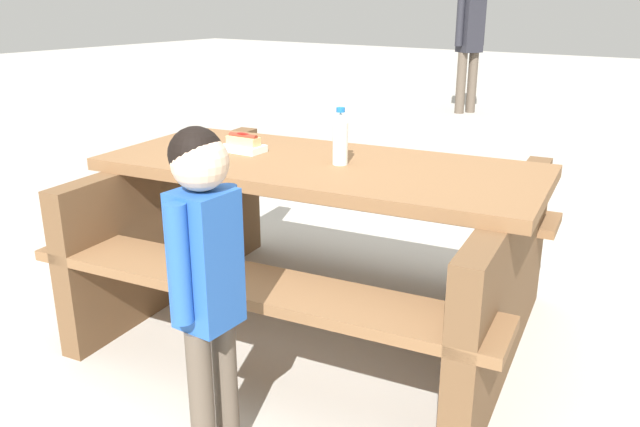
{
  "coord_description": "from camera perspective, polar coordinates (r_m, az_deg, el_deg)",
  "views": [
    {
      "loc": [
        -1.46,
        2.1,
        1.39
      ],
      "look_at": [
        0.0,
        0.0,
        0.52
      ],
      "focal_mm": 36.03,
      "sensor_mm": 36.0,
      "label": 1
    }
  ],
  "objects": [
    {
      "name": "ground_plane",
      "position": [
        2.91,
        0.0,
        -9.84
      ],
      "size": [
        30.0,
        30.0,
        0.0
      ],
      "primitive_type": "plane",
      "color": "#B7B2A8",
      "rests_on": "ground"
    },
    {
      "name": "soda_bottle",
      "position": [
        2.57,
        1.82,
        6.67
      ],
      "size": [
        0.06,
        0.06,
        0.23
      ],
      "color": "silver",
      "rests_on": "picnic_table"
    },
    {
      "name": "bystander_adult",
      "position": [
        8.31,
        13.23,
        15.9
      ],
      "size": [
        0.33,
        0.36,
        1.65
      ],
      "color": "brown",
      "rests_on": "ground"
    },
    {
      "name": "hotdog_tray",
      "position": [
        2.82,
        -6.81,
        6.1
      ],
      "size": [
        0.19,
        0.12,
        0.08
      ],
      "color": "white",
      "rests_on": "picnic_table"
    },
    {
      "name": "child_in_coat",
      "position": [
        1.85,
        -10.14,
        -4.13
      ],
      "size": [
        0.17,
        0.26,
        1.06
      ],
      "color": "brown",
      "rests_on": "ground"
    },
    {
      "name": "picnic_table",
      "position": [
        2.73,
        0.0,
        -1.6
      ],
      "size": [
        1.99,
        1.66,
        0.75
      ],
      "color": "brown",
      "rests_on": "ground"
    }
  ]
}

